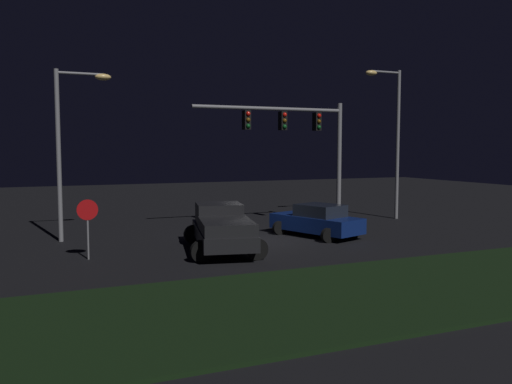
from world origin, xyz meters
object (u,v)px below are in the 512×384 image
Objects in this scene: traffic_signal_gantry at (299,133)px; street_lamp_left at (70,133)px; stop_sign at (88,218)px; pickup_truck at (222,226)px; car_sedan at (317,221)px; street_lamp_right at (392,127)px.

traffic_signal_gantry is 11.28m from street_lamp_left.
traffic_signal_gantry reaches higher than stop_sign.
pickup_truck is at bearing -141.87° from traffic_signal_gantry.
street_lamp_left is 5.50m from stop_sign.
car_sedan is 0.57× the size of traffic_signal_gantry.
street_lamp_right is at bearing 1.51° from street_lamp_left.
car_sedan is (5.22, 1.49, -0.26)m from pickup_truck.
street_lamp_right reaches higher than street_lamp_left.
pickup_truck is 1.20× the size of car_sedan.
pickup_truck is at bearing -2.81° from stop_sign.
street_lamp_right is (17.53, 0.46, 0.56)m from street_lamp_left.
car_sedan is 10.46m from stop_sign.
street_lamp_right is at bearing -81.71° from car_sedan.
street_lamp_right is (6.97, 3.68, 4.59)m from car_sedan.
pickup_truck is at bearing -41.40° from street_lamp_left.
street_lamp_left is (-10.57, 3.22, 4.02)m from car_sedan.
traffic_signal_gantry is 12.36m from stop_sign.
traffic_signal_gantry reaches higher than car_sedan.
traffic_signal_gantry reaches higher than pickup_truck.
stop_sign is at bearing -158.31° from traffic_signal_gantry.
car_sedan is at bearing -16.96° from street_lamp_left.
street_lamp_left is at bearing 179.67° from traffic_signal_gantry.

